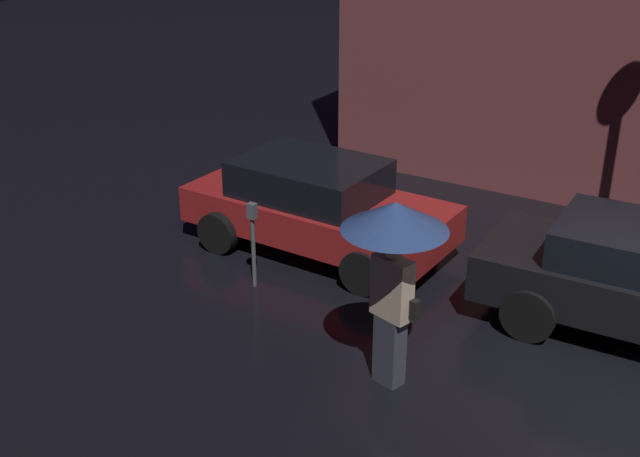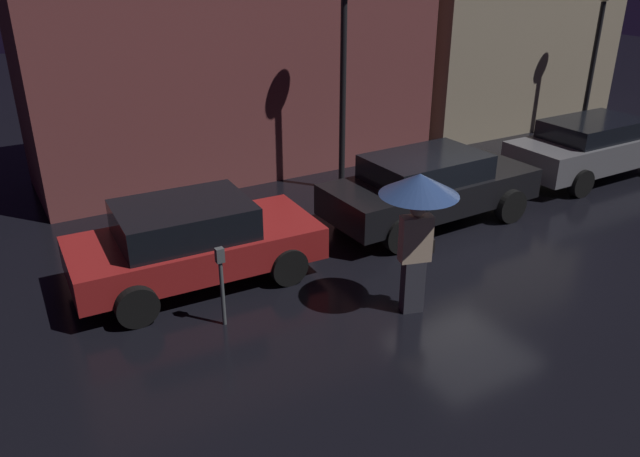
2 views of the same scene
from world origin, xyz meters
TOP-DOWN VIEW (x-y plane):
  - ground_plane at (0.00, 0.00)m, footprint 60.00×60.00m
  - building_facade_left at (-1.95, 6.50)m, footprint 9.79×3.00m
  - parked_car_red at (-5.08, 1.28)m, footprint 4.12×2.01m
  - pedestrian_with_umbrella at (-2.50, -1.31)m, footprint 1.16×1.16m
  - parking_meter at (-5.17, -0.23)m, footprint 0.12×0.10m

SIDE VIEW (x-z plane):
  - ground_plane at x=0.00m, z-range 0.00..0.00m
  - parked_car_red at x=-5.08m, z-range 0.03..1.45m
  - parking_meter at x=-5.17m, z-range 0.15..1.42m
  - pedestrian_with_umbrella at x=-2.50m, z-range 0.67..2.91m
  - building_facade_left at x=-1.95m, z-range 0.00..6.68m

